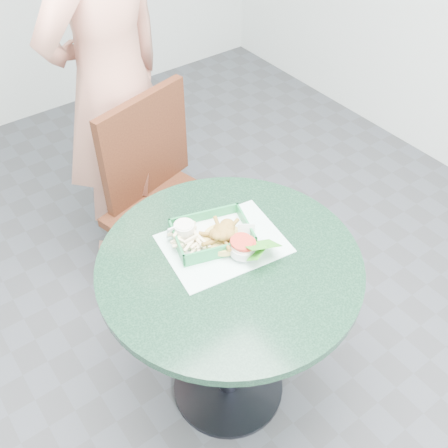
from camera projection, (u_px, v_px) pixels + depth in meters
floor at (228, 386)px, 2.17m from camera, size 4.00×5.00×0.02m
cafe_table at (229, 298)px, 1.77m from camera, size 0.84×0.84×0.75m
dining_chair at (163, 191)px, 2.25m from camera, size 0.47×0.47×0.93m
diner_person at (105, 42)px, 2.04m from camera, size 0.92×0.75×2.18m
placemat at (224, 248)px, 1.70m from camera, size 0.41×0.33×0.00m
food_basket at (212, 241)px, 1.70m from camera, size 0.24×0.18×0.05m
crab_sandwich at (225, 236)px, 1.67m from camera, size 0.13×0.13×0.08m
fries_pile at (195, 249)px, 1.65m from camera, size 0.13×0.14×0.04m
sauce_ramekin at (185, 238)px, 1.66m from camera, size 0.07×0.07×0.04m
garnish_cup at (251, 243)px, 1.66m from camera, size 0.13×0.13×0.05m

